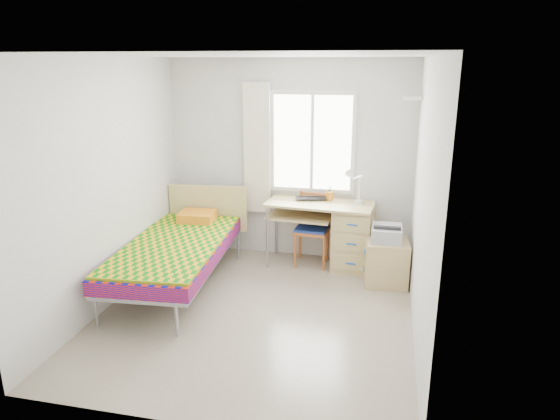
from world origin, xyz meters
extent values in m
plane|color=#BCAD93|center=(0.00, 0.00, 0.00)|extent=(3.50, 3.50, 0.00)
plane|color=white|center=(0.00, 0.00, 2.60)|extent=(3.50, 3.50, 0.00)
plane|color=silver|center=(0.00, 1.75, 1.30)|extent=(3.20, 0.00, 3.20)
plane|color=silver|center=(-1.60, 0.00, 1.30)|extent=(0.00, 3.50, 3.50)
plane|color=silver|center=(1.60, 0.00, 1.30)|extent=(0.00, 3.50, 3.50)
cube|color=white|center=(0.30, 1.73, 1.55)|extent=(1.10, 0.04, 1.30)
cube|color=white|center=(0.30, 1.72, 1.55)|extent=(1.00, 0.02, 1.20)
cube|color=white|center=(0.30, 1.72, 1.55)|extent=(0.04, 0.02, 1.20)
cube|color=beige|center=(-0.42, 1.68, 1.45)|extent=(0.35, 0.05, 1.70)
cube|color=white|center=(1.49, 1.40, 2.15)|extent=(0.20, 0.32, 0.03)
cube|color=#9A9BA2|center=(-1.06, 0.40, 0.38)|extent=(1.15, 2.29, 0.07)
cube|color=red|center=(-1.06, 0.40, 0.47)|extent=(1.19, 2.31, 0.16)
cube|color=gold|center=(-1.06, 0.38, 0.56)|extent=(1.16, 2.19, 0.03)
cube|color=tan|center=(-1.06, 1.48, 0.67)|extent=(1.06, 0.12, 0.61)
cube|color=orange|center=(-1.11, 1.21, 0.63)|extent=(0.47, 0.41, 0.11)
cylinder|color=#9A9BA2|center=(-1.49, -0.61, 0.18)|extent=(0.04, 0.04, 0.36)
cylinder|color=#9A9BA2|center=(-0.63, 1.41, 0.18)|extent=(0.04, 0.04, 0.36)
cube|color=tan|center=(0.45, 1.46, 0.82)|extent=(1.38, 0.72, 0.03)
cube|color=tan|center=(0.89, 1.46, 0.40)|extent=(0.51, 0.63, 0.81)
cube|color=tan|center=(0.21, 1.46, 0.65)|extent=(0.86, 0.64, 0.02)
cylinder|color=#9A9BA2|center=(-0.17, 1.20, 0.40)|extent=(0.03, 0.03, 0.81)
cylinder|color=#9A9BA2|center=(-0.17, 1.71, 0.40)|extent=(0.03, 0.03, 0.81)
cube|color=#93431C|center=(0.36, 1.44, 0.46)|extent=(0.44, 0.44, 0.04)
cube|color=navy|center=(0.36, 1.44, 0.49)|extent=(0.41, 0.41, 0.04)
cube|color=#93431C|center=(0.36, 1.63, 0.75)|extent=(0.37, 0.06, 0.41)
cylinder|color=#93431C|center=(0.18, 1.26, 0.23)|extent=(0.03, 0.03, 0.46)
cylinder|color=#93431C|center=(0.54, 1.63, 0.47)|extent=(0.04, 0.04, 0.94)
cube|color=tan|center=(1.32, 1.03, 0.27)|extent=(0.52, 0.48, 0.54)
cube|color=tan|center=(1.07, 1.03, 0.39)|extent=(0.05, 0.40, 0.20)
cube|color=tan|center=(1.07, 1.03, 0.17)|extent=(0.05, 0.40, 0.20)
cube|color=#A5A6AD|center=(1.30, 1.07, 0.62)|extent=(0.35, 0.40, 0.16)
cube|color=black|center=(1.30, 1.07, 0.70)|extent=(0.27, 0.33, 0.02)
imported|color=black|center=(0.34, 1.50, 0.85)|extent=(0.45, 0.35, 0.03)
cylinder|color=orange|center=(0.56, 1.60, 0.89)|extent=(0.11, 0.11, 0.11)
cylinder|color=white|center=(0.94, 1.54, 0.85)|extent=(0.12, 0.12, 0.04)
cylinder|color=white|center=(0.94, 1.54, 1.02)|extent=(0.02, 0.14, 0.32)
cylinder|color=white|center=(0.92, 1.46, 1.19)|extent=(0.15, 0.28, 0.13)
cone|color=white|center=(0.84, 1.36, 1.22)|extent=(0.17, 0.18, 0.15)
imported|color=gray|center=(0.26, 1.50, 0.59)|extent=(0.19, 0.25, 0.02)
camera|label=1|loc=(1.25, -4.58, 2.54)|focal=32.00mm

